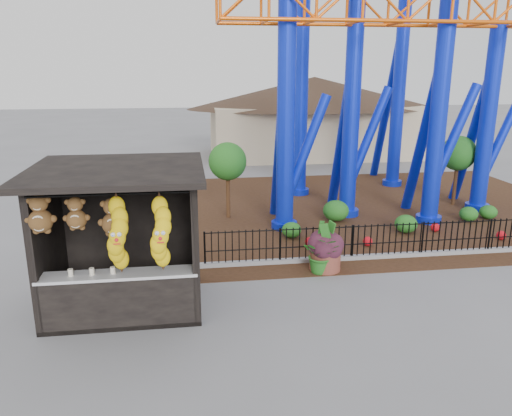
{
  "coord_description": "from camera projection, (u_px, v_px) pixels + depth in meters",
  "views": [
    {
      "loc": [
        -1.57,
        -9.27,
        5.04
      ],
      "look_at": [
        -0.06,
        1.5,
        2.0
      ],
      "focal_mm": 35.0,
      "sensor_mm": 36.0,
      "label": 1
    }
  ],
  "objects": [
    {
      "name": "ground",
      "position": [
        269.0,
        319.0,
        10.4
      ],
      "size": [
        120.0,
        120.0,
        0.0
      ],
      "primitive_type": "plane",
      "color": "slate",
      "rests_on": "ground"
    },
    {
      "name": "mulch_bed",
      "position": [
        340.0,
        209.0,
        18.57
      ],
      "size": [
        18.0,
        12.0,
        0.02
      ],
      "primitive_type": "cube",
      "color": "#331E11",
      "rests_on": "ground"
    },
    {
      "name": "curb",
      "position": [
        394.0,
        256.0,
        13.79
      ],
      "size": [
        18.0,
        0.18,
        0.12
      ],
      "primitive_type": "cube",
      "color": "gray",
      "rests_on": "ground"
    },
    {
      "name": "prize_booth",
      "position": [
        121.0,
        242.0,
        10.46
      ],
      "size": [
        3.5,
        3.4,
        3.12
      ],
      "color": "black",
      "rests_on": "ground"
    },
    {
      "name": "picket_fence",
      "position": [
        426.0,
        239.0,
        13.79
      ],
      "size": [
        12.2,
        0.06,
        1.0
      ],
      "primitive_type": null,
      "color": "black",
      "rests_on": "ground"
    },
    {
      "name": "roller_coaster",
      "position": [
        377.0,
        27.0,
        17.21
      ],
      "size": [
        11.0,
        6.37,
        10.82
      ],
      "color": "#0C23D3",
      "rests_on": "ground"
    },
    {
      "name": "terracotta_planter",
      "position": [
        325.0,
        260.0,
        12.88
      ],
      "size": [
        1.02,
        1.02,
        0.58
      ],
      "primitive_type": "cylinder",
      "rotation": [
        0.0,
        0.0,
        0.34
      ],
      "color": "brown",
      "rests_on": "ground"
    },
    {
      "name": "planter_foliage",
      "position": [
        326.0,
        237.0,
        12.71
      ],
      "size": [
        0.7,
        0.7,
        0.64
      ],
      "primitive_type": "ellipsoid",
      "color": "#381624",
      "rests_on": "terracotta_planter"
    },
    {
      "name": "potted_plant",
      "position": [
        322.0,
        254.0,
        12.66
      ],
      "size": [
        1.13,
        1.07,
        1.01
      ],
      "primitive_type": "imported",
      "rotation": [
        0.0,
        0.0,
        -0.38
      ],
      "color": "#294F17",
      "rests_on": "ground"
    },
    {
      "name": "landscaping",
      "position": [
        384.0,
        217.0,
        16.5
      ],
      "size": [
        7.78,
        3.22,
        0.71
      ],
      "color": "#205C1B",
      "rests_on": "mulch_bed"
    },
    {
      "name": "pavilion",
      "position": [
        314.0,
        104.0,
        29.46
      ],
      "size": [
        15.0,
        15.0,
        4.8
      ],
      "color": "#BFAD8C",
      "rests_on": "ground"
    }
  ]
}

